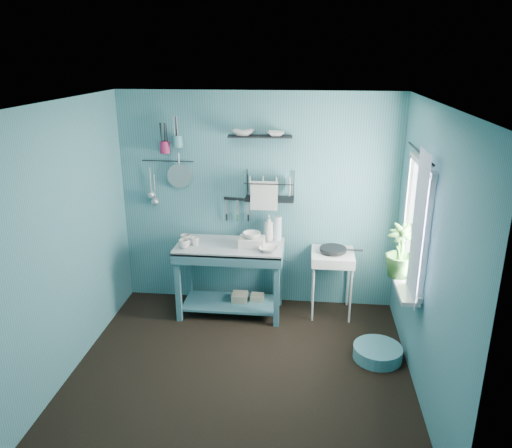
# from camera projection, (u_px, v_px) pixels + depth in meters

# --- Properties ---
(floor) EXTENTS (3.20, 3.20, 0.00)m
(floor) POSITION_uv_depth(u_px,v_px,m) (241.00, 371.00, 4.76)
(floor) COLOR black
(floor) RESTS_ON ground
(ceiling) EXTENTS (3.20, 3.20, 0.00)m
(ceiling) POSITION_uv_depth(u_px,v_px,m) (238.00, 103.00, 3.95)
(ceiling) COLOR silver
(ceiling) RESTS_ON ground
(wall_back) EXTENTS (3.20, 0.00, 3.20)m
(wall_back) POSITION_uv_depth(u_px,v_px,m) (258.00, 202.00, 5.76)
(wall_back) COLOR #3B7079
(wall_back) RESTS_ON ground
(wall_front) EXTENTS (3.20, 0.00, 3.20)m
(wall_front) POSITION_uv_depth(u_px,v_px,m) (205.00, 344.00, 2.94)
(wall_front) COLOR #3B7079
(wall_front) RESTS_ON ground
(wall_left) EXTENTS (0.00, 3.00, 3.00)m
(wall_left) POSITION_uv_depth(u_px,v_px,m) (65.00, 243.00, 4.52)
(wall_left) COLOR #3B7079
(wall_left) RESTS_ON ground
(wall_right) EXTENTS (0.00, 3.00, 3.00)m
(wall_right) POSITION_uv_depth(u_px,v_px,m) (428.00, 257.00, 4.19)
(wall_right) COLOR #3B7079
(wall_right) RESTS_ON ground
(work_counter) EXTENTS (1.29, 0.83, 0.85)m
(work_counter) POSITION_uv_depth(u_px,v_px,m) (230.00, 279.00, 5.71)
(work_counter) COLOR #356470
(work_counter) RESTS_ON floor
(mug_left) EXTENTS (0.12, 0.12, 0.10)m
(mug_left) POSITION_uv_depth(u_px,v_px,m) (184.00, 244.00, 5.46)
(mug_left) COLOR silver
(mug_left) RESTS_ON work_counter
(mug_mid) EXTENTS (0.14, 0.14, 0.09)m
(mug_mid) POSITION_uv_depth(u_px,v_px,m) (195.00, 241.00, 5.54)
(mug_mid) COLOR silver
(mug_mid) RESTS_ON work_counter
(mug_right) EXTENTS (0.17, 0.17, 0.10)m
(mug_right) POSITION_uv_depth(u_px,v_px,m) (186.00, 239.00, 5.61)
(mug_right) COLOR silver
(mug_right) RESTS_ON work_counter
(wash_tub) EXTENTS (0.28, 0.22, 0.10)m
(wash_tub) POSITION_uv_depth(u_px,v_px,m) (252.00, 242.00, 5.51)
(wash_tub) COLOR beige
(wash_tub) RESTS_ON work_counter
(tub_bowl) EXTENTS (0.20, 0.19, 0.06)m
(tub_bowl) POSITION_uv_depth(u_px,v_px,m) (252.00, 235.00, 5.49)
(tub_bowl) COLOR silver
(tub_bowl) RESTS_ON wash_tub
(soap_bottle) EXTENTS (0.11, 0.12, 0.30)m
(soap_bottle) POSITION_uv_depth(u_px,v_px,m) (269.00, 227.00, 5.67)
(soap_bottle) COLOR beige
(soap_bottle) RESTS_ON work_counter
(water_bottle) EXTENTS (0.09, 0.09, 0.28)m
(water_bottle) POSITION_uv_depth(u_px,v_px,m) (278.00, 228.00, 5.68)
(water_bottle) COLOR silver
(water_bottle) RESTS_ON work_counter
(counter_bowl) EXTENTS (0.22, 0.22, 0.05)m
(counter_bowl) POSITION_uv_depth(u_px,v_px,m) (269.00, 249.00, 5.38)
(counter_bowl) COLOR silver
(counter_bowl) RESTS_ON work_counter
(hotplate_stand) EXTENTS (0.55, 0.55, 0.76)m
(hotplate_stand) POSITION_uv_depth(u_px,v_px,m) (331.00, 283.00, 5.72)
(hotplate_stand) COLOR silver
(hotplate_stand) RESTS_ON floor
(frying_pan) EXTENTS (0.30, 0.30, 0.03)m
(frying_pan) POSITION_uv_depth(u_px,v_px,m) (333.00, 249.00, 5.58)
(frying_pan) COLOR black
(frying_pan) RESTS_ON hotplate_stand
(knife_strip) EXTENTS (0.32, 0.07, 0.03)m
(knife_strip) POSITION_uv_depth(u_px,v_px,m) (237.00, 199.00, 5.75)
(knife_strip) COLOR black
(knife_strip) RESTS_ON wall_back
(dish_rack) EXTENTS (0.57, 0.28, 0.32)m
(dish_rack) POSITION_uv_depth(u_px,v_px,m) (270.00, 186.00, 5.55)
(dish_rack) COLOR black
(dish_rack) RESTS_ON wall_back
(upper_shelf) EXTENTS (0.71, 0.22, 0.01)m
(upper_shelf) POSITION_uv_depth(u_px,v_px,m) (260.00, 136.00, 5.42)
(upper_shelf) COLOR black
(upper_shelf) RESTS_ON wall_back
(shelf_bowl_left) EXTENTS (0.27, 0.27, 0.06)m
(shelf_bowl_left) POSITION_uv_depth(u_px,v_px,m) (243.00, 130.00, 5.41)
(shelf_bowl_left) COLOR silver
(shelf_bowl_left) RESTS_ON upper_shelf
(shelf_bowl_right) EXTENTS (0.21, 0.21, 0.05)m
(shelf_bowl_right) POSITION_uv_depth(u_px,v_px,m) (276.00, 137.00, 5.40)
(shelf_bowl_right) COLOR silver
(shelf_bowl_right) RESTS_ON upper_shelf
(utensil_cup_magenta) EXTENTS (0.11, 0.11, 0.13)m
(utensil_cup_magenta) POSITION_uv_depth(u_px,v_px,m) (165.00, 147.00, 5.59)
(utensil_cup_magenta) COLOR #971C49
(utensil_cup_magenta) RESTS_ON wall_back
(utensil_cup_teal) EXTENTS (0.11, 0.11, 0.13)m
(utensil_cup_teal) POSITION_uv_depth(u_px,v_px,m) (178.00, 141.00, 5.55)
(utensil_cup_teal) COLOR teal
(utensil_cup_teal) RESTS_ON wall_back
(colander) EXTENTS (0.28, 0.03, 0.28)m
(colander) POSITION_uv_depth(u_px,v_px,m) (179.00, 176.00, 5.71)
(colander) COLOR #A9ACB1
(colander) RESTS_ON wall_back
(ladle_outer) EXTENTS (0.01, 0.01, 0.30)m
(ladle_outer) POSITION_uv_depth(u_px,v_px,m) (150.00, 180.00, 5.78)
(ladle_outer) COLOR #A9ACB1
(ladle_outer) RESTS_ON wall_back
(ladle_inner) EXTENTS (0.01, 0.01, 0.30)m
(ladle_inner) POSITION_uv_depth(u_px,v_px,m) (155.00, 187.00, 5.80)
(ladle_inner) COLOR #A9ACB1
(ladle_inner) RESTS_ON wall_back
(hook_rail) EXTENTS (0.60, 0.01, 0.01)m
(hook_rail) POSITION_uv_depth(u_px,v_px,m) (168.00, 161.00, 5.69)
(hook_rail) COLOR black
(hook_rail) RESTS_ON wall_back
(window_glass) EXTENTS (0.00, 1.10, 1.10)m
(window_glass) POSITION_uv_depth(u_px,v_px,m) (418.00, 223.00, 4.57)
(window_glass) COLOR white
(window_glass) RESTS_ON wall_right
(windowsill) EXTENTS (0.16, 0.95, 0.04)m
(windowsill) POSITION_uv_depth(u_px,v_px,m) (402.00, 281.00, 4.77)
(windowsill) COLOR silver
(windowsill) RESTS_ON wall_right
(curtain) EXTENTS (0.00, 1.35, 1.35)m
(curtain) POSITION_uv_depth(u_px,v_px,m) (417.00, 229.00, 4.27)
(curtain) COLOR white
(curtain) RESTS_ON wall_right
(curtain_rod) EXTENTS (0.02, 1.05, 0.02)m
(curtain_rod) POSITION_uv_depth(u_px,v_px,m) (420.00, 153.00, 4.36)
(curtain_rod) COLOR black
(curtain_rod) RESTS_ON wall_right
(potted_plant) EXTENTS (0.38, 0.38, 0.52)m
(potted_plant) POSITION_uv_depth(u_px,v_px,m) (400.00, 251.00, 4.75)
(potted_plant) COLOR #35692A
(potted_plant) RESTS_ON windowsill
(storage_tin_large) EXTENTS (0.18, 0.18, 0.22)m
(storage_tin_large) POSITION_uv_depth(u_px,v_px,m) (240.00, 302.00, 5.85)
(storage_tin_large) COLOR gray
(storage_tin_large) RESTS_ON floor
(storage_tin_small) EXTENTS (0.15, 0.15, 0.20)m
(storage_tin_small) POSITION_uv_depth(u_px,v_px,m) (257.00, 302.00, 5.86)
(storage_tin_small) COLOR gray
(storage_tin_small) RESTS_ON floor
(floor_basin) EXTENTS (0.48, 0.48, 0.13)m
(floor_basin) POSITION_uv_depth(u_px,v_px,m) (377.00, 352.00, 4.94)
(floor_basin) COLOR teal
(floor_basin) RESTS_ON floor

